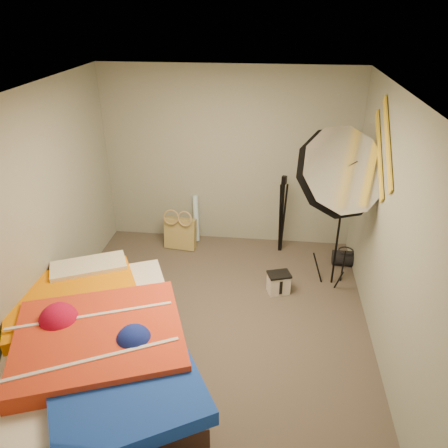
# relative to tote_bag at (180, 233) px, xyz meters

# --- Properties ---
(floor) EXTENTS (4.00, 4.00, 0.00)m
(floor) POSITION_rel_tote_bag_xyz_m (0.65, -1.63, -0.22)
(floor) COLOR #554D41
(floor) RESTS_ON ground
(ceiling) EXTENTS (4.00, 4.00, 0.00)m
(ceiling) POSITION_rel_tote_bag_xyz_m (0.65, -1.63, 2.28)
(ceiling) COLOR silver
(ceiling) RESTS_ON wall_back
(wall_back) EXTENTS (3.50, 0.00, 3.50)m
(wall_back) POSITION_rel_tote_bag_xyz_m (0.65, 0.37, 1.03)
(wall_back) COLOR gray
(wall_back) RESTS_ON floor
(wall_front) EXTENTS (3.50, 0.00, 3.50)m
(wall_front) POSITION_rel_tote_bag_xyz_m (0.65, -3.63, 1.03)
(wall_front) COLOR gray
(wall_front) RESTS_ON floor
(wall_left) EXTENTS (0.00, 4.00, 4.00)m
(wall_left) POSITION_rel_tote_bag_xyz_m (-1.10, -1.63, 1.03)
(wall_left) COLOR gray
(wall_left) RESTS_ON floor
(wall_right) EXTENTS (0.00, 4.00, 4.00)m
(wall_right) POSITION_rel_tote_bag_xyz_m (2.40, -1.63, 1.03)
(wall_right) COLOR gray
(wall_right) RESTS_ON floor
(tote_bag) EXTENTS (0.47, 0.25, 0.46)m
(tote_bag) POSITION_rel_tote_bag_xyz_m (0.00, 0.00, 0.00)
(tote_bag) COLOR tan
(tote_bag) RESTS_ON floor
(wrapping_roll) EXTENTS (0.12, 0.21, 0.69)m
(wrapping_roll) POSITION_rel_tote_bag_xyz_m (0.19, 0.27, 0.12)
(wrapping_roll) COLOR #6BB5E3
(wrapping_roll) RESTS_ON floor
(camera_case) EXTENTS (0.29, 0.25, 0.25)m
(camera_case) POSITION_rel_tote_bag_xyz_m (1.41, -0.94, -0.10)
(camera_case) COLOR beige
(camera_case) RESTS_ON floor
(duffel_bag) EXTENTS (0.34, 0.22, 0.20)m
(duffel_bag) POSITION_rel_tote_bag_xyz_m (2.30, -0.21, -0.12)
(duffel_bag) COLOR black
(duffel_bag) RESTS_ON floor
(wall_stripe_upper) EXTENTS (0.02, 0.91, 0.78)m
(wall_stripe_upper) POSITION_rel_tote_bag_xyz_m (2.38, -1.03, 1.73)
(wall_stripe_upper) COLOR gold
(wall_stripe_upper) RESTS_ON wall_right
(wall_stripe_lower) EXTENTS (0.02, 0.91, 0.78)m
(wall_stripe_lower) POSITION_rel_tote_bag_xyz_m (2.38, -0.78, 1.53)
(wall_stripe_lower) COLOR gold
(wall_stripe_lower) RESTS_ON wall_right
(bed) EXTENTS (2.43, 2.70, 0.66)m
(bed) POSITION_rel_tote_bag_xyz_m (-0.28, -2.47, 0.11)
(bed) COLOR #452B25
(bed) RESTS_ON floor
(photo_umbrella) EXTENTS (1.10, 1.05, 2.15)m
(photo_umbrella) POSITION_rel_tote_bag_xyz_m (1.97, -0.84, 1.32)
(photo_umbrella) COLOR black
(photo_umbrella) RESTS_ON floor
(camera_tripod) EXTENTS (0.08, 0.08, 1.13)m
(camera_tripod) POSITION_rel_tote_bag_xyz_m (1.43, 0.08, 0.43)
(camera_tripod) COLOR black
(camera_tripod) RESTS_ON floor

